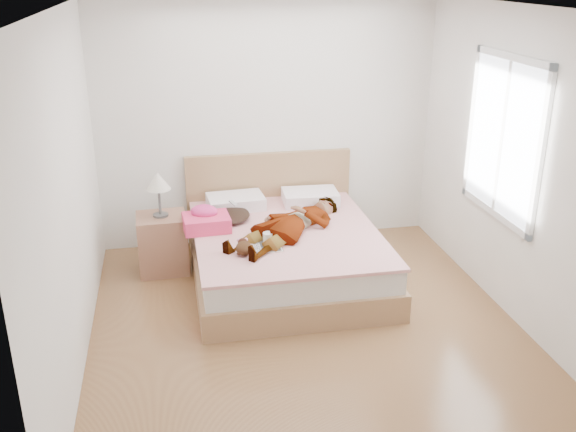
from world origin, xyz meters
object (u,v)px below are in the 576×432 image
object	(u,v)px
bed	(284,249)
plush_toy	(244,247)
towel	(206,220)
nightstand	(162,239)
magazine	(260,247)
coffee_mug	(268,238)
phone	(233,203)
woman	(290,220)

from	to	relation	value
bed	plush_toy	size ratio (longest dim) A/B	9.47
towel	nightstand	bearing A→B (deg)	151.47
magazine	plush_toy	world-z (taller)	plush_toy
coffee_mug	phone	bearing A→B (deg)	110.16
coffee_mug	nightstand	xyz separation A→B (m)	(-0.96, 0.68, -0.22)
woman	nightstand	world-z (taller)	nightstand
towel	plush_toy	xyz separation A→B (m)	(0.28, -0.64, -0.03)
coffee_mug	towel	bearing A→B (deg)	139.58
coffee_mug	nightstand	distance (m)	1.20
phone	plush_toy	xyz separation A→B (m)	(-0.00, -0.85, -0.11)
woman	towel	distance (m)	0.81
phone	bed	size ratio (longest dim) A/B	0.04
bed	magazine	xyz separation A→B (m)	(-0.30, -0.43, 0.24)
phone	magazine	size ratio (longest dim) A/B	0.23
bed	plush_toy	world-z (taller)	bed
bed	phone	bearing A→B (deg)	145.73
phone	towel	bearing A→B (deg)	172.16
bed	coffee_mug	distance (m)	0.50
magazine	nightstand	xyz separation A→B (m)	(-0.87, 0.77, -0.18)
woman	phone	bearing A→B (deg)	-172.49
bed	coffee_mug	size ratio (longest dim) A/B	14.69
towel	bed	bearing A→B (deg)	-7.81
bed	towel	distance (m)	0.82
plush_toy	nightstand	bearing A→B (deg)	129.24
magazine	nightstand	size ratio (longest dim) A/B	0.38
magazine	plush_toy	size ratio (longest dim) A/B	1.77
bed	coffee_mug	bearing A→B (deg)	-121.50
magazine	nightstand	world-z (taller)	nightstand
phone	magazine	xyz separation A→B (m)	(0.15, -0.75, -0.16)
woman	bed	bearing A→B (deg)	161.53
phone	plush_toy	world-z (taller)	phone
coffee_mug	nightstand	size ratio (longest dim) A/B	0.14
nightstand	magazine	bearing A→B (deg)	-41.46
bed	coffee_mug	xyz separation A→B (m)	(-0.21, -0.35, 0.29)
plush_toy	phone	bearing A→B (deg)	89.69
towel	nightstand	distance (m)	0.55
nightstand	plush_toy	bearing A→B (deg)	-50.76
plush_toy	magazine	bearing A→B (deg)	32.68
woman	nightstand	bearing A→B (deg)	-152.98
woman	nightstand	xyz separation A→B (m)	(-1.21, 0.42, -0.27)
woman	bed	distance (m)	0.36
coffee_mug	bed	bearing A→B (deg)	58.50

